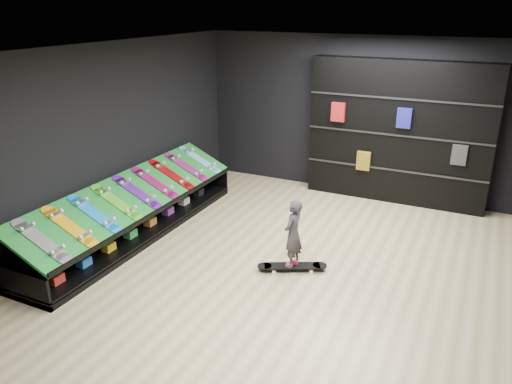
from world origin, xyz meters
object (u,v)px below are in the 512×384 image
at_px(back_shelving, 398,133).
at_px(display_rack, 136,220).
at_px(floor_skateboard, 292,268).
at_px(child, 293,246).

bearing_deg(back_shelving, display_rack, -136.05).
distance_m(floor_skateboard, child, 0.34).
relative_size(display_rack, back_shelving, 1.38).
relative_size(back_shelving, floor_skateboard, 3.34).
distance_m(display_rack, back_shelving, 4.90).
bearing_deg(floor_skateboard, back_shelving, 51.05).
height_order(display_rack, floor_skateboard, display_rack).
bearing_deg(back_shelving, child, -102.15).
bearing_deg(floor_skateboard, display_rack, 152.59).
bearing_deg(display_rack, back_shelving, 43.95).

